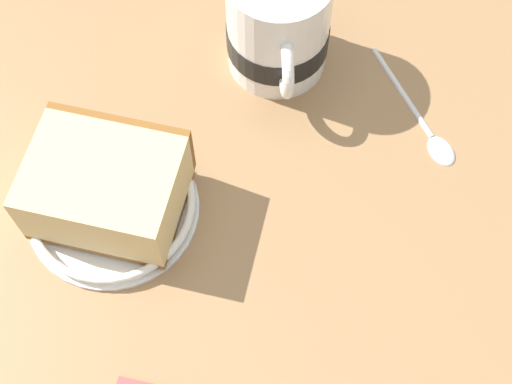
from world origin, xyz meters
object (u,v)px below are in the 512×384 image
(small_plate, at_px, (113,206))
(teaspoon, at_px, (428,128))
(cake_slice, at_px, (107,186))
(tea_mug, at_px, (281,27))

(small_plate, xyz_separation_m, teaspoon, (0.18, -0.19, -0.00))
(cake_slice, xyz_separation_m, tea_mug, (0.19, -0.05, 0.01))
(small_plate, bearing_deg, tea_mug, -15.06)
(small_plate, distance_m, tea_mug, 0.20)
(tea_mug, bearing_deg, small_plate, 164.94)
(cake_slice, distance_m, tea_mug, 0.20)
(small_plate, distance_m, teaspoon, 0.27)
(cake_slice, bearing_deg, teaspoon, -46.90)
(small_plate, bearing_deg, teaspoon, -46.39)
(tea_mug, xyz_separation_m, teaspoon, (-0.01, -0.14, -0.04))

